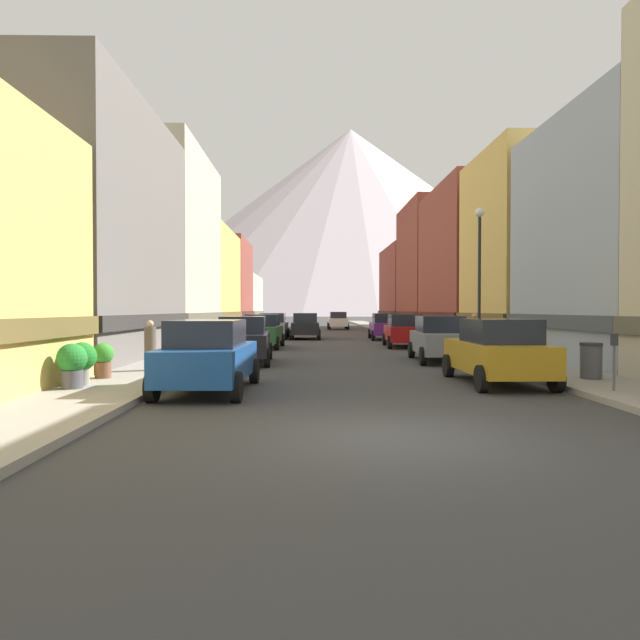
{
  "coord_description": "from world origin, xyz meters",
  "views": [
    {
      "loc": [
        -1.33,
        -9.13,
        2.04
      ],
      "look_at": [
        -0.39,
        40.2,
        1.12
      ],
      "focal_mm": 32.18,
      "sensor_mm": 36.0,
      "label": 1
    }
  ],
  "objects_px": {
    "car_left_3": "(273,326)",
    "streetlamp_right": "(479,260)",
    "car_right_2": "(404,330)",
    "pedestrian_0": "(150,347)",
    "car_driving_0": "(338,320)",
    "potted_plant_0": "(82,359)",
    "pedestrian_2": "(474,333)",
    "car_right_3": "(385,326)",
    "car_left_1": "(244,340)",
    "car_left_0": "(209,356)",
    "car_right_0": "(497,351)",
    "car_driving_1": "(305,326)",
    "trash_bin_right": "(591,361)",
    "potted_plant_1": "(72,363)",
    "car_right_1": "(440,338)",
    "parking_meter_near": "(614,354)",
    "potted_plant_2": "(103,358)",
    "car_left_2": "(263,331)"
  },
  "relations": [
    {
      "from": "parking_meter_near",
      "to": "streetlamp_right",
      "type": "xyz_separation_m",
      "value": [
        -0.4,
        9.23,
        2.97
      ]
    },
    {
      "from": "car_driving_0",
      "to": "potted_plant_0",
      "type": "height_order",
      "value": "car_driving_0"
    },
    {
      "from": "car_left_3",
      "to": "streetlamp_right",
      "type": "distance_m",
      "value": 19.69
    },
    {
      "from": "car_right_2",
      "to": "car_right_0",
      "type": "bearing_deg",
      "value": -89.99
    },
    {
      "from": "pedestrian_0",
      "to": "car_right_3",
      "type": "bearing_deg",
      "value": 64.04
    },
    {
      "from": "car_right_2",
      "to": "car_right_3",
      "type": "xyz_separation_m",
      "value": [
        0.0,
        7.64,
        0.0
      ]
    },
    {
      "from": "car_left_3",
      "to": "car_right_1",
      "type": "relative_size",
      "value": 0.99
    },
    {
      "from": "car_right_2",
      "to": "car_right_1",
      "type": "bearing_deg",
      "value": -89.96
    },
    {
      "from": "car_right_2",
      "to": "trash_bin_right",
      "type": "distance_m",
      "value": 15.59
    },
    {
      "from": "streetlamp_right",
      "to": "car_driving_0",
      "type": "bearing_deg",
      "value": 95.96
    },
    {
      "from": "potted_plant_2",
      "to": "streetlamp_right",
      "type": "relative_size",
      "value": 0.16
    },
    {
      "from": "car_left_1",
      "to": "car_right_2",
      "type": "bearing_deg",
      "value": 50.35
    },
    {
      "from": "car_left_3",
      "to": "car_right_2",
      "type": "bearing_deg",
      "value": -48.91
    },
    {
      "from": "car_left_3",
      "to": "car_right_0",
      "type": "xyz_separation_m",
      "value": [
        7.6,
        -24.04,
        0.0
      ]
    },
    {
      "from": "car_right_3",
      "to": "parking_meter_near",
      "type": "distance_m",
      "value": 25.38
    },
    {
      "from": "potted_plant_0",
      "to": "pedestrian_2",
      "type": "height_order",
      "value": "pedestrian_2"
    },
    {
      "from": "car_left_3",
      "to": "car_driving_1",
      "type": "distance_m",
      "value": 2.2
    },
    {
      "from": "car_left_1",
      "to": "car_right_2",
      "type": "height_order",
      "value": "same"
    },
    {
      "from": "trash_bin_right",
      "to": "streetlamp_right",
      "type": "distance_m",
      "value": 7.77
    },
    {
      "from": "car_left_0",
      "to": "car_left_3",
      "type": "bearing_deg",
      "value": 90.0
    },
    {
      "from": "car_driving_1",
      "to": "potted_plant_1",
      "type": "bearing_deg",
      "value": -101.84
    },
    {
      "from": "car_right_2",
      "to": "pedestrian_0",
      "type": "xyz_separation_m",
      "value": [
        -10.05,
        -13.0,
        -0.04
      ]
    },
    {
      "from": "pedestrian_0",
      "to": "pedestrian_2",
      "type": "relative_size",
      "value": 0.91
    },
    {
      "from": "car_right_1",
      "to": "car_right_3",
      "type": "distance_m",
      "value": 16.14
    },
    {
      "from": "car_left_3",
      "to": "potted_plant_1",
      "type": "distance_m",
      "value": 25.95
    },
    {
      "from": "car_left_1",
      "to": "streetlamp_right",
      "type": "distance_m",
      "value": 9.68
    },
    {
      "from": "car_right_0",
      "to": "car_right_1",
      "type": "distance_m",
      "value": 6.82
    },
    {
      "from": "potted_plant_0",
      "to": "car_left_2",
      "type": "bearing_deg",
      "value": 78.65
    },
    {
      "from": "car_left_1",
      "to": "car_left_3",
      "type": "relative_size",
      "value": 1.01
    },
    {
      "from": "car_right_2",
      "to": "car_driving_1",
      "type": "height_order",
      "value": "same"
    },
    {
      "from": "potted_plant_1",
      "to": "streetlamp_right",
      "type": "distance_m",
      "value": 15.39
    },
    {
      "from": "car_left_0",
      "to": "potted_plant_0",
      "type": "height_order",
      "value": "car_left_0"
    },
    {
      "from": "car_driving_1",
      "to": "potted_plant_2",
      "type": "distance_m",
      "value": 24.31
    },
    {
      "from": "parking_meter_near",
      "to": "car_right_1",
      "type": "bearing_deg",
      "value": 101.99
    },
    {
      "from": "car_left_2",
      "to": "car_left_3",
      "type": "xyz_separation_m",
      "value": [
        -0.0,
        9.2,
        0.0
      ]
    },
    {
      "from": "car_driving_1",
      "to": "pedestrian_0",
      "type": "distance_m",
      "value": 22.23
    },
    {
      "from": "car_right_0",
      "to": "car_right_1",
      "type": "relative_size",
      "value": 0.98
    },
    {
      "from": "car_left_1",
      "to": "car_right_0",
      "type": "xyz_separation_m",
      "value": [
        7.6,
        -6.16,
        0.0
      ]
    },
    {
      "from": "pedestrian_2",
      "to": "trash_bin_right",
      "type": "bearing_deg",
      "value": -89.46
    },
    {
      "from": "car_left_0",
      "to": "trash_bin_right",
      "type": "distance_m",
      "value": 10.24
    },
    {
      "from": "car_left_2",
      "to": "car_right_0",
      "type": "xyz_separation_m",
      "value": [
        7.6,
        -14.84,
        0.0
      ]
    },
    {
      "from": "car_left_3",
      "to": "potted_plant_1",
      "type": "height_order",
      "value": "car_left_3"
    },
    {
      "from": "car_right_0",
      "to": "trash_bin_right",
      "type": "relative_size",
      "value": 4.5
    },
    {
      "from": "car_right_3",
      "to": "streetlamp_right",
      "type": "distance_m",
      "value": 16.45
    },
    {
      "from": "car_left_1",
      "to": "potted_plant_2",
      "type": "xyz_separation_m",
      "value": [
        -3.2,
        -5.81,
        -0.21
      ]
    },
    {
      "from": "car_left_1",
      "to": "car_right_3",
      "type": "height_order",
      "value": "same"
    },
    {
      "from": "car_right_3",
      "to": "pedestrian_0",
      "type": "relative_size",
      "value": 2.88
    },
    {
      "from": "car_driving_0",
      "to": "streetlamp_right",
      "type": "relative_size",
      "value": 0.75
    },
    {
      "from": "car_left_3",
      "to": "pedestrian_2",
      "type": "distance_m",
      "value": 16.77
    },
    {
      "from": "car_left_1",
      "to": "car_right_1",
      "type": "bearing_deg",
      "value": 4.99
    }
  ]
}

